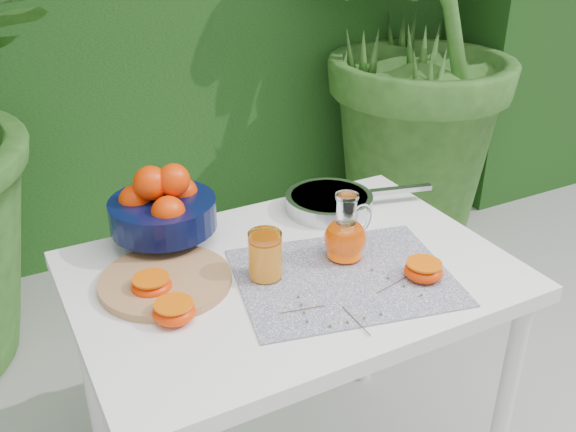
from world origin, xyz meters
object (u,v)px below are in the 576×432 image
white_table (292,298)px  juice_pitcher (346,236)px  cutting_board (165,281)px  fruit_bowl (162,207)px  saute_pan (330,202)px

white_table → juice_pitcher: 0.20m
cutting_board → fruit_bowl: (0.06, 0.19, 0.09)m
white_table → cutting_board: 0.31m
cutting_board → fruit_bowl: 0.22m
fruit_bowl → cutting_board: bearing=-108.1°
cutting_board → saute_pan: 0.54m
white_table → fruit_bowl: fruit_bowl is taller
cutting_board → fruit_bowl: size_ratio=1.06×
white_table → juice_pitcher: bearing=-7.2°
cutting_board → juice_pitcher: (0.42, -0.09, 0.05)m
fruit_bowl → juice_pitcher: size_ratio=1.68×
fruit_bowl → saute_pan: bearing=-5.7°
fruit_bowl → juice_pitcher: 0.45m
juice_pitcher → white_table: bearing=172.8°
white_table → cutting_board: size_ratio=3.37×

